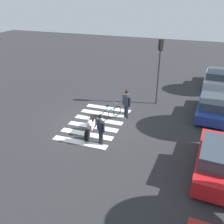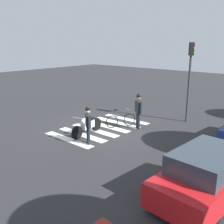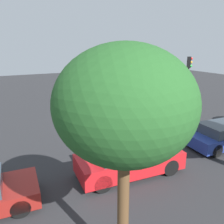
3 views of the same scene
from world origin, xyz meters
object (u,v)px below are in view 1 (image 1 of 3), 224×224
(car_silver_sedan, at_px, (216,79))
(car_blue_hatchback, at_px, (213,107))
(police_motorcycle, at_px, (91,126))
(leaning_bicycle, at_px, (111,113))
(car_red_convertible, at_px, (218,160))
(officer_by_motorcycle, at_px, (101,127))
(officer_on_foot, at_px, (126,102))
(traffic_light_pole, at_px, (160,62))

(car_silver_sedan, bearing_deg, car_blue_hatchback, -2.77)
(police_motorcycle, xyz_separation_m, car_silver_sedan, (-10.37, 6.75, 0.21))
(leaning_bicycle, bearing_deg, car_red_convertible, 60.80)
(police_motorcycle, xyz_separation_m, car_red_convertible, (1.37, 6.59, 0.24))
(officer_by_motorcycle, height_order, car_silver_sedan, officer_by_motorcycle)
(police_motorcycle, xyz_separation_m, officer_on_foot, (-2.44, 1.35, 0.64))
(officer_by_motorcycle, relative_size, car_blue_hatchback, 0.40)
(car_red_convertible, height_order, traffic_light_pole, traffic_light_pole)
(police_motorcycle, bearing_deg, officer_on_foot, 151.03)
(traffic_light_pole, bearing_deg, police_motorcycle, -27.36)
(officer_on_foot, height_order, car_blue_hatchback, officer_on_foot)
(leaning_bicycle, distance_m, car_silver_sedan, 10.42)
(police_motorcycle, distance_m, car_blue_hatchback, 7.94)
(car_blue_hatchback, relative_size, traffic_light_pole, 0.97)
(police_motorcycle, distance_m, leaning_bicycle, 2.11)
(officer_by_motorcycle, relative_size, traffic_light_pole, 0.39)
(police_motorcycle, bearing_deg, officer_by_motorcycle, 48.43)
(car_red_convertible, distance_m, traffic_light_pole, 8.04)
(traffic_light_pole, bearing_deg, officer_by_motorcycle, -16.49)
(car_blue_hatchback, xyz_separation_m, traffic_light_pole, (-0.72, -3.71, 2.37))
(car_silver_sedan, bearing_deg, traffic_light_pole, -38.32)
(officer_on_foot, xyz_separation_m, officer_by_motorcycle, (3.26, -0.42, -0.11))
(officer_by_motorcycle, height_order, car_red_convertible, officer_by_motorcycle)
(traffic_light_pole, bearing_deg, car_blue_hatchback, 79.09)
(officer_by_motorcycle, bearing_deg, police_motorcycle, -131.57)
(leaning_bicycle, height_order, officer_by_motorcycle, officer_by_motorcycle)
(officer_on_foot, relative_size, car_silver_sedan, 0.43)
(leaning_bicycle, distance_m, car_blue_hatchback, 6.51)
(police_motorcycle, distance_m, officer_by_motorcycle, 1.36)
(car_silver_sedan, distance_m, traffic_light_pole, 6.84)
(leaning_bicycle, xyz_separation_m, car_silver_sedan, (-8.32, 6.27, 0.29))
(police_motorcycle, bearing_deg, car_silver_sedan, 146.96)
(officer_on_foot, height_order, car_silver_sedan, officer_on_foot)
(car_blue_hatchback, height_order, car_red_convertible, car_red_convertible)
(police_motorcycle, bearing_deg, traffic_light_pole, 152.64)
(police_motorcycle, relative_size, leaning_bicycle, 1.44)
(officer_by_motorcycle, height_order, car_blue_hatchback, officer_by_motorcycle)
(leaning_bicycle, distance_m, officer_on_foot, 1.20)
(police_motorcycle, xyz_separation_m, leaning_bicycle, (-2.05, 0.48, -0.08))
(police_motorcycle, xyz_separation_m, traffic_light_pole, (-5.32, 2.75, 2.52))
(officer_by_motorcycle, xyz_separation_m, car_silver_sedan, (-11.20, 5.81, -0.32))
(car_silver_sedan, height_order, car_blue_hatchback, car_silver_sedan)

